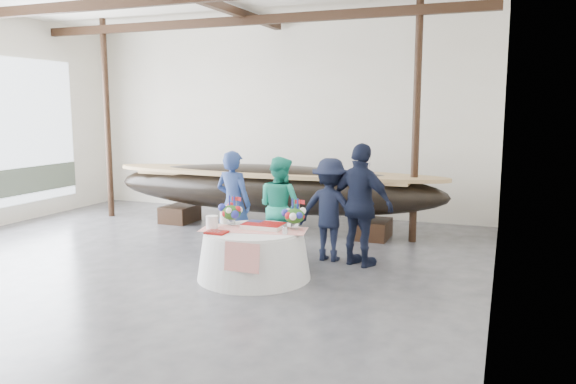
% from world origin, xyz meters
% --- Properties ---
extents(floor, '(10.00, 12.00, 0.01)m').
position_xyz_m(floor, '(0.00, 0.00, 0.00)').
color(floor, '#3D3D42').
rests_on(floor, ground).
extents(wall_back, '(10.00, 0.02, 4.50)m').
position_xyz_m(wall_back, '(0.00, 6.00, 2.25)').
color(wall_back, silver).
rests_on(wall_back, ground).
extents(wall_right, '(0.02, 12.00, 4.50)m').
position_xyz_m(wall_right, '(5.00, 0.00, 2.25)').
color(wall_right, silver).
rests_on(wall_right, ground).
extents(pavilion_structure, '(9.80, 11.76, 4.50)m').
position_xyz_m(pavilion_structure, '(0.00, 0.72, 4.00)').
color(pavilion_structure, black).
rests_on(pavilion_structure, ground).
extents(longboat_display, '(7.27, 1.45, 1.36)m').
position_xyz_m(longboat_display, '(0.55, 4.05, 0.87)').
color(longboat_display, black).
rests_on(longboat_display, ground).
extents(banquet_table, '(1.70, 1.70, 0.73)m').
position_xyz_m(banquet_table, '(1.65, 0.87, 0.36)').
color(banquet_table, silver).
rests_on(banquet_table, ground).
extents(tabletop_items, '(1.65, 0.97, 0.40)m').
position_xyz_m(tabletop_items, '(1.63, 1.03, 0.88)').
color(tabletop_items, red).
rests_on(tabletop_items, banquet_table).
extents(guest_woman_blue, '(0.71, 0.52, 1.81)m').
position_xyz_m(guest_woman_blue, '(0.79, 1.92, 0.90)').
color(guest_woman_blue, navy).
rests_on(guest_woman_blue, ground).
extents(guest_woman_teal, '(1.02, 0.92, 1.71)m').
position_xyz_m(guest_woman_teal, '(1.54, 2.18, 0.86)').
color(guest_woman_teal, '#20A587').
rests_on(guest_woman_teal, ground).
extents(guest_man_left, '(1.11, 0.65, 1.71)m').
position_xyz_m(guest_man_left, '(2.42, 2.23, 0.85)').
color(guest_man_left, black).
rests_on(guest_man_left, ground).
extents(guest_man_right, '(1.25, 0.86, 1.97)m').
position_xyz_m(guest_man_right, '(2.98, 2.08, 0.99)').
color(guest_man_right, black).
rests_on(guest_man_right, ground).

